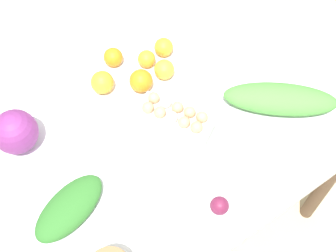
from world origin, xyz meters
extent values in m
plane|color=#C6B289|center=(0.00, 0.00, 0.00)|extent=(8.00, 8.00, 0.00)
cube|color=silver|center=(0.00, 0.00, 0.75)|extent=(1.20, 0.89, 0.03)
cylinder|color=brown|center=(0.54, -0.39, 0.37)|extent=(0.06, 0.06, 0.73)
cylinder|color=brown|center=(-0.54, 0.39, 0.37)|extent=(0.06, 0.06, 0.73)
cylinder|color=brown|center=(0.54, 0.39, 0.37)|extent=(0.06, 0.06, 0.73)
sphere|color=#7A2D75|center=(-0.43, 0.24, 0.84)|extent=(0.15, 0.15, 0.15)
cube|color=#B7B7B2|center=(0.03, 0.00, 0.79)|extent=(0.21, 0.27, 0.06)
sphere|color=tan|center=(0.09, -0.06, 0.83)|extent=(0.04, 0.04, 0.04)
sphere|color=tan|center=(0.07, -0.02, 0.83)|extent=(0.04, 0.04, 0.04)
sphere|color=tan|center=(0.05, 0.02, 0.83)|extent=(0.04, 0.04, 0.04)
sphere|color=white|center=(0.03, 0.05, 0.83)|extent=(0.04, 0.04, 0.04)
sphere|color=tan|center=(0.01, 0.09, 0.83)|extent=(0.04, 0.04, 0.04)
sphere|color=tan|center=(0.06, -0.08, 0.83)|extent=(0.04, 0.04, 0.04)
sphere|color=tan|center=(0.03, -0.04, 0.83)|extent=(0.04, 0.04, 0.04)
sphere|color=white|center=(0.01, -0.01, 0.83)|extent=(0.04, 0.04, 0.04)
sphere|color=tan|center=(-0.01, 0.03, 0.83)|extent=(0.04, 0.04, 0.04)
sphere|color=tan|center=(-0.03, 0.07, 0.83)|extent=(0.04, 0.04, 0.04)
ellipsoid|color=#4C933D|center=(0.37, -0.15, 0.81)|extent=(0.38, 0.35, 0.09)
ellipsoid|color=#2D6B28|center=(-0.42, -0.07, 0.79)|extent=(0.29, 0.20, 0.06)
sphere|color=maroon|center=(-0.04, -0.33, 0.79)|extent=(0.06, 0.06, 0.06)
sphere|color=orange|center=(0.02, 0.20, 0.80)|extent=(0.08, 0.08, 0.08)
sphere|color=#F9A833|center=(0.12, 0.19, 0.80)|extent=(0.07, 0.07, 0.07)
sphere|color=orange|center=(0.00, 0.35, 0.80)|extent=(0.07, 0.07, 0.07)
sphere|color=orange|center=(0.10, 0.28, 0.79)|extent=(0.07, 0.07, 0.07)
sphere|color=orange|center=(-0.09, 0.27, 0.80)|extent=(0.08, 0.08, 0.08)
sphere|color=orange|center=(0.18, 0.28, 0.80)|extent=(0.07, 0.07, 0.07)
camera|label=1|loc=(-0.47, -0.68, 2.13)|focal=50.00mm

